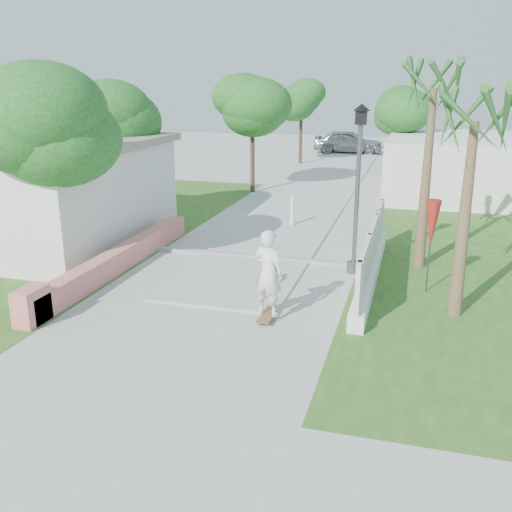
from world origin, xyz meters
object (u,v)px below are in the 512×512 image
(street_lamp, at_px, (358,184))
(patio_umbrella, at_px, (432,225))
(bollard, at_px, (292,211))
(skateboarder, at_px, (268,270))
(dog, at_px, (273,275))
(parked_car, at_px, (348,142))

(street_lamp, height_order, patio_umbrella, street_lamp)
(street_lamp, xyz_separation_m, bollard, (-2.70, 4.50, -1.84))
(bollard, relative_size, skateboarder, 0.38)
(street_lamp, height_order, bollard, street_lamp)
(patio_umbrella, xyz_separation_m, dog, (-3.76, -0.50, -1.45))
(parked_car, bearing_deg, dog, -176.25)
(street_lamp, distance_m, parked_car, 26.74)
(bollard, bearing_deg, patio_umbrella, -50.09)
(patio_umbrella, bearing_deg, bollard, 129.91)
(dog, bearing_deg, patio_umbrella, 1.43)
(street_lamp, bearing_deg, patio_umbrella, -27.76)
(bollard, height_order, patio_umbrella, patio_umbrella)
(patio_umbrella, height_order, skateboarder, patio_umbrella)
(street_lamp, relative_size, parked_car, 0.93)
(patio_umbrella, distance_m, parked_car, 28.00)
(street_lamp, xyz_separation_m, parked_car, (-3.45, 26.47, -1.61))
(bollard, distance_m, parked_car, 21.98)
(bollard, relative_size, patio_umbrella, 0.47)
(bollard, bearing_deg, dog, -82.06)
(patio_umbrella, bearing_deg, street_lamp, 152.24)
(skateboarder, distance_m, dog, 1.89)
(skateboarder, bearing_deg, patio_umbrella, -129.53)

